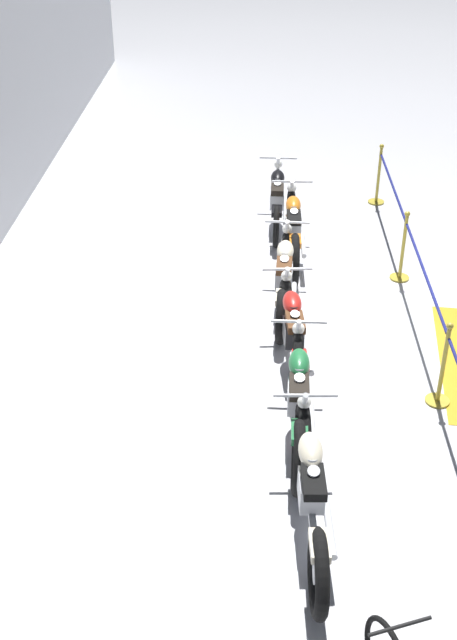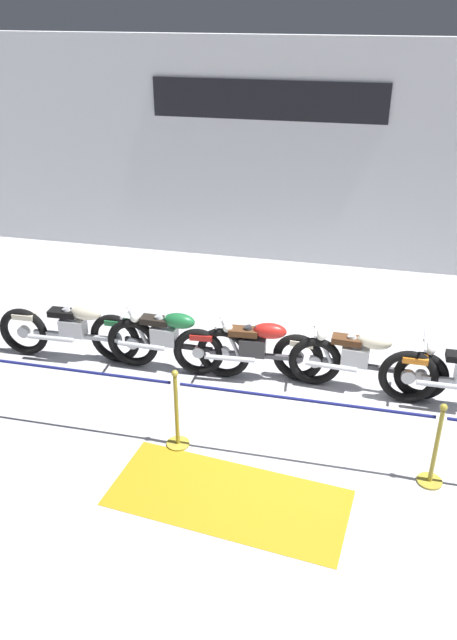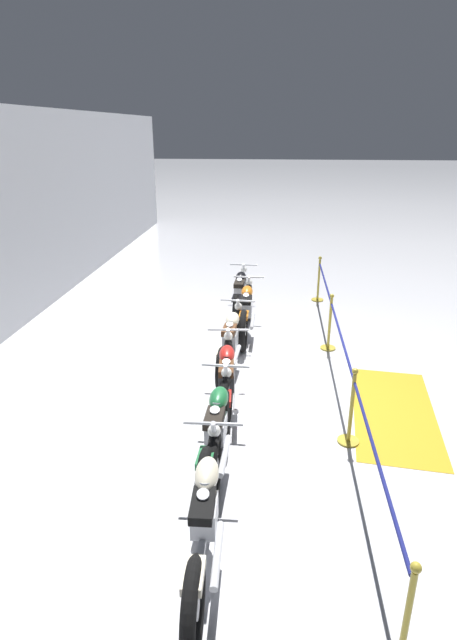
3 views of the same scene
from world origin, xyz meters
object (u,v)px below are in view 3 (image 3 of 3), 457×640
object	(u,v)px
stanchion_mid_right	(329,331)
floor_banner	(394,412)
motorcycle_black_5	(240,292)
stanchion_far_left	(353,391)
stanchion_mid_left	(350,418)
motorcycle_cream_3	(231,341)
motorcycle_orange_4	(246,311)
motorcycle_cream_0	(206,516)
motorcycle_red_2	(227,380)
stanchion_far_right	(318,286)
motorcycle_green_1	(217,430)

from	to	relation	value
stanchion_mid_right	floor_banner	distance (m)	2.29
motorcycle_black_5	floor_banner	distance (m)	4.66
floor_banner	stanchion_far_left	bearing A→B (deg)	141.62
stanchion_mid_left	floor_banner	bearing A→B (deg)	-43.20
motorcycle_cream_3	motorcycle_black_5	size ratio (longest dim) A/B	1.08
stanchion_far_left	stanchion_mid_right	size ratio (longest dim) A/B	8.23
floor_banner	motorcycle_orange_4	bearing A→B (deg)	46.63
stanchion_mid_left	stanchion_mid_right	size ratio (longest dim) A/B	1.00
stanchion_mid_left	floor_banner	world-z (taller)	stanchion_mid_left
stanchion_mid_left	motorcycle_cream_0	bearing A→B (deg)	141.76
motorcycle_red_2	stanchion_mid_right	bearing A→B (deg)	-35.78
motorcycle_black_5	stanchion_mid_right	xyz separation A→B (m)	(-1.78, -1.75, -0.10)
motorcycle_cream_0	stanchion_far_left	distance (m)	2.58
motorcycle_cream_3	floor_banner	size ratio (longest dim) A/B	0.92
motorcycle_cream_0	motorcycle_orange_4	distance (m)	5.48
motorcycle_cream_0	floor_banner	size ratio (longest dim) A/B	0.96
stanchion_mid_left	stanchion_far_right	bearing A→B (deg)	0.00
motorcycle_orange_4	stanchion_far_left	distance (m)	3.78
motorcycle_green_1	stanchion_mid_right	xyz separation A→B (m)	(3.55, -1.63, -0.12)
motorcycle_red_2	motorcycle_black_5	world-z (taller)	motorcycle_red_2
motorcycle_red_2	stanchion_far_right	distance (m)	5.29
motorcycle_orange_4	floor_banner	bearing A→B (deg)	-139.73
motorcycle_black_5	stanchion_mid_right	distance (m)	2.50
motorcycle_orange_4	stanchion_mid_left	distance (m)	3.82
motorcycle_cream_0	motorcycle_red_2	distance (m)	2.64
motorcycle_red_2	stanchion_mid_left	size ratio (longest dim) A/B	2.23
stanchion_mid_left	stanchion_mid_right	bearing A→B (deg)	0.00
stanchion_far_left	stanchion_mid_right	distance (m)	2.91
motorcycle_cream_0	stanchion_mid_left	size ratio (longest dim) A/B	2.33
motorcycle_red_2	stanchion_far_right	xyz separation A→B (m)	(5.03, -1.64, -0.11)
motorcycle_red_2	stanchion_far_right	bearing A→B (deg)	-18.05
motorcycle_green_1	stanchion_mid_left	xyz separation A→B (m)	(0.62, -1.63, -0.12)
floor_banner	motorcycle_cream_3	bearing A→B (deg)	69.32
stanchion_mid_left	stanchion_far_left	bearing A→B (deg)	0.00
motorcycle_cream_0	motorcycle_cream_3	size ratio (longest dim) A/B	1.04
stanchion_mid_left	stanchion_far_right	xyz separation A→B (m)	(5.68, 0.00, 0.00)
stanchion_far_left	motorcycle_cream_0	bearing A→B (deg)	142.34
motorcycle_cream_0	stanchion_far_right	bearing A→B (deg)	-11.57
motorcycle_green_1	stanchion_mid_right	world-z (taller)	stanchion_mid_right
motorcycle_green_1	motorcycle_cream_3	distance (m)	2.67
motorcycle_green_1	stanchion_far_right	xyz separation A→B (m)	(6.30, -1.63, -0.12)
stanchion_far_left	stanchion_far_right	distance (m)	5.65
stanchion_far_right	stanchion_far_left	bearing A→B (deg)	180.00
motorcycle_orange_4	stanchion_far_left	size ratio (longest dim) A/B	0.27
stanchion_mid_left	floor_banner	distance (m)	1.14
stanchion_far_right	motorcycle_orange_4	bearing A→B (deg)	144.91
motorcycle_green_1	motorcycle_orange_4	distance (m)	4.11
motorcycle_red_2	motorcycle_cream_3	bearing A→B (deg)	2.77
floor_banner	motorcycle_black_5	bearing A→B (deg)	38.86
motorcycle_black_5	stanchion_far_left	xyz separation A→B (m)	(-4.67, -1.75, 0.26)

